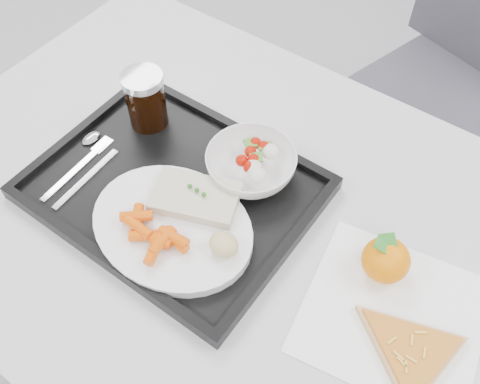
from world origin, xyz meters
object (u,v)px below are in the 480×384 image
(chair, at_px, (460,61))
(tangerine, at_px, (386,260))
(cola_glass, at_px, (146,99))
(pizza_slice, at_px, (410,351))
(dinner_plate, at_px, (173,227))
(table, at_px, (242,238))
(salad_bowl, at_px, (251,165))
(tray, at_px, (174,190))

(chair, bearing_deg, tangerine, -80.94)
(cola_glass, distance_m, pizza_slice, 0.59)
(chair, height_order, tangerine, chair)
(dinner_plate, xyz_separation_m, pizza_slice, (0.39, 0.04, -0.01))
(table, distance_m, salad_bowl, 0.13)
(tray, bearing_deg, dinner_plate, -50.33)
(dinner_plate, distance_m, pizza_slice, 0.39)
(cola_glass, bearing_deg, table, -14.41)
(chair, xyz_separation_m, tangerine, (0.13, -0.82, 0.25))
(chair, height_order, dinner_plate, chair)
(chair, distance_m, dinner_plate, 1.00)
(dinner_plate, relative_size, tangerine, 2.96)
(salad_bowl, distance_m, tangerine, 0.27)
(salad_bowl, relative_size, cola_glass, 1.41)
(dinner_plate, bearing_deg, salad_bowl, 78.14)
(dinner_plate, height_order, cola_glass, cola_glass)
(tray, distance_m, salad_bowl, 0.14)
(salad_bowl, bearing_deg, tangerine, -6.50)
(salad_bowl, bearing_deg, dinner_plate, -101.86)
(tangerine, height_order, pizza_slice, tangerine)
(salad_bowl, height_order, tangerine, tangerine)
(table, bearing_deg, pizza_slice, -8.98)
(tray, bearing_deg, pizza_slice, -3.10)
(table, distance_m, tangerine, 0.26)
(tangerine, bearing_deg, cola_glass, 177.31)
(tray, bearing_deg, salad_bowl, 48.45)
(tangerine, relative_size, pizza_slice, 0.42)
(dinner_plate, bearing_deg, cola_glass, 140.05)
(chair, relative_size, tangerine, 10.21)
(dinner_plate, relative_size, pizza_slice, 1.25)
(salad_bowl, relative_size, pizza_slice, 0.70)
(tray, xyz_separation_m, dinner_plate, (0.05, -0.07, 0.02))
(tangerine, bearing_deg, chair, 99.06)
(table, bearing_deg, tangerine, 10.61)
(chair, xyz_separation_m, pizza_slice, (0.22, -0.92, 0.22))
(chair, relative_size, dinner_plate, 3.44)
(dinner_plate, distance_m, cola_glass, 0.25)
(table, xyz_separation_m, chair, (0.10, 0.87, -0.15))
(table, height_order, salad_bowl, salad_bowl)
(tray, relative_size, tangerine, 4.94)
(tangerine, bearing_deg, pizza_slice, -46.18)
(tray, distance_m, tangerine, 0.36)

